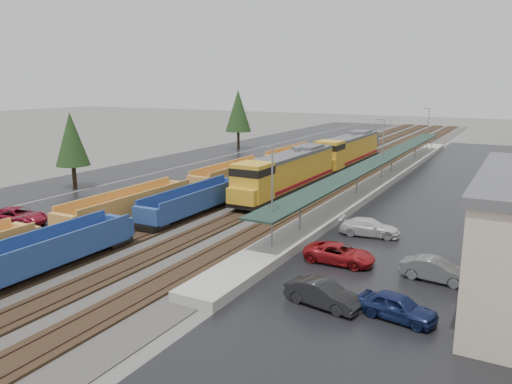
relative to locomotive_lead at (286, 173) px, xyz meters
The scene contains 19 objects.
ballast_strip 22.07m from the locomotive_lead, 95.23° to the left, with size 20.00×160.00×0.08m, color #302D2B.
trackbed 22.06m from the locomotive_lead, 95.23° to the left, with size 14.60×160.00×0.22m.
west_parking_lot 27.79m from the locomotive_lead, 127.91° to the left, with size 10.00×160.00×0.02m, color black.
west_road 34.82m from the locomotive_lead, 141.04° to the left, with size 9.00×160.00×0.02m, color black.
east_commuter_lot 20.87m from the locomotive_lead, 34.84° to the left, with size 16.00×100.00×0.02m, color black.
station_platform 14.14m from the locomotive_lead, 57.65° to the left, with size 3.00×80.00×8.00m.
chainlink_fence 23.33m from the locomotive_lead, 119.57° to the left, with size 0.08×160.04×2.02m.
tree_west_near 25.56m from the locomotive_lead, 161.21° to the right, with size 3.96×3.96×9.00m.
tree_west_far 40.73m from the locomotive_lead, 128.14° to the left, with size 4.84×4.84×11.00m.
locomotive_lead is the anchor object (origin of this frame).
locomotive_trail 21.00m from the locomotive_lead, 90.00° to the left, with size 3.27×21.54×4.88m.
well_string_yellow 17.99m from the locomotive_lead, 116.48° to the right, with size 2.78×88.27×2.47m.
well_string_blue 5.03m from the locomotive_lead, 145.77° to the right, with size 2.68×101.57×2.38m.
parked_car_west_c 27.02m from the locomotive_lead, 126.05° to the right, with size 5.47×2.52×1.52m, color maroon.
parked_car_east_a 28.03m from the locomotive_lead, 60.30° to the right, with size 4.41×1.54×1.45m, color black.
parked_car_east_b 21.37m from the locomotive_lead, 54.51° to the right, with size 4.91×2.26×1.36m, color maroon.
parked_car_east_c 16.05m from the locomotive_lead, 39.16° to the right, with size 4.90×1.99×1.42m, color silver.
parked_car_east_d 29.91m from the locomotive_lead, 53.17° to the right, with size 4.17×1.68×1.42m, color #131E48.
parked_car_east_e 25.69m from the locomotive_lead, 42.82° to the right, with size 4.38×1.53×1.44m, color #56595B.
Camera 1 is at (25.07, -10.79, 12.35)m, focal length 35.00 mm.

